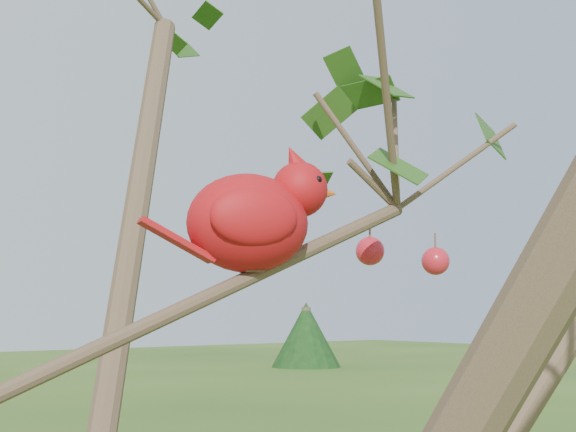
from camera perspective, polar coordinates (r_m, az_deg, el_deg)
name	(u,v)px	position (r m, az deg, el deg)	size (l,w,h in m)	color
crabapple_tree	(42,248)	(0.80, -15.61, -2.02)	(2.35, 2.05, 2.95)	#483526
cardinal	(254,218)	(1.03, -2.20, -0.13)	(0.24, 0.15, 0.17)	red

